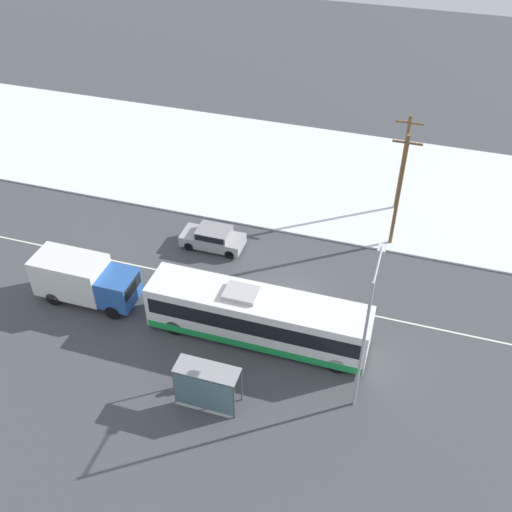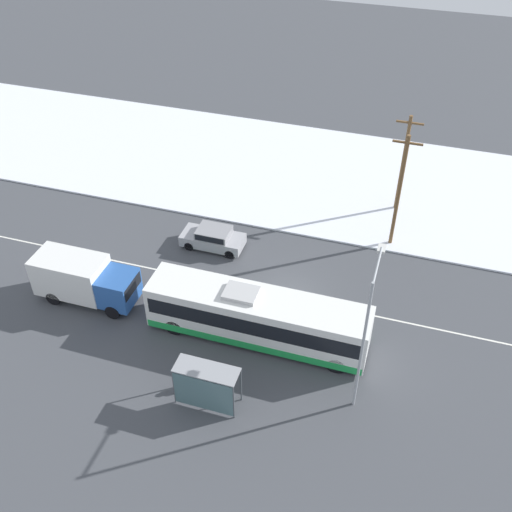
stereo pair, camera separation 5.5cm
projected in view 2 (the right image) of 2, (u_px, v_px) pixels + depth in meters
ground_plane at (288, 297)px, 35.98m from camera, size 120.00×120.00×0.00m
snow_lot at (335, 179)px, 46.36m from camera, size 80.00×15.61×0.12m
lane_marking_center at (288, 297)px, 35.98m from camera, size 60.00×0.12×0.00m
city_bus at (257, 317)px, 32.51m from camera, size 12.21×2.57×3.17m
box_truck at (84, 278)px, 34.94m from camera, size 6.09×2.30×2.86m
sedan_car at (213, 237)px, 39.32m from camera, size 4.13×1.80×1.46m
pedestrian_at_stop at (206, 371)px, 30.29m from camera, size 0.58×0.26×1.61m
bus_shelter at (205, 383)px, 28.80m from camera, size 3.17×1.20×2.40m
streetlamp at (367, 324)px, 27.13m from camera, size 0.36×3.03×8.10m
utility_pole_roadside at (399, 191)px, 37.44m from camera, size 1.80×0.24×8.05m
utility_pole_snowlot at (403, 162)px, 40.92m from camera, size 1.80×0.24×7.27m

